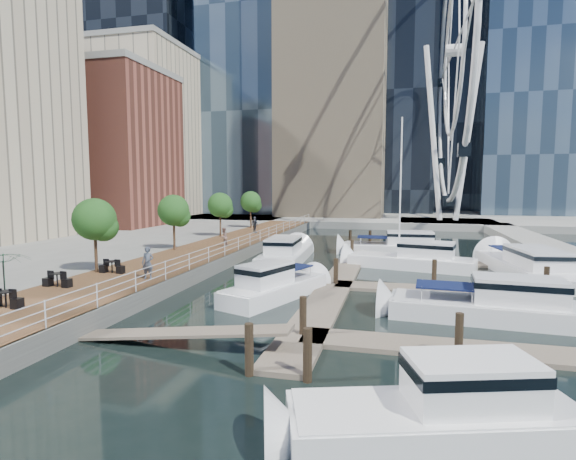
# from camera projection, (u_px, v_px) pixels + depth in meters

# --- Properties ---
(ground) EXTENTS (520.00, 520.00, 0.00)m
(ground) POSITION_uv_depth(u_px,v_px,m) (250.00, 320.00, 21.42)
(ground) COLOR black
(ground) RESTS_ON ground
(boardwalk) EXTENTS (6.00, 60.00, 1.00)m
(boardwalk) POSITION_uv_depth(u_px,v_px,m) (206.00, 255.00, 38.00)
(boardwalk) COLOR brown
(boardwalk) RESTS_ON ground
(seawall) EXTENTS (0.25, 60.00, 1.00)m
(seawall) POSITION_uv_depth(u_px,v_px,m) (240.00, 256.00, 37.29)
(seawall) COLOR #595954
(seawall) RESTS_ON ground
(land_far) EXTENTS (200.00, 114.00, 1.00)m
(land_far) POSITION_uv_depth(u_px,v_px,m) (373.00, 207.00, 119.88)
(land_far) COLOR gray
(land_far) RESTS_ON ground
(breakwater) EXTENTS (4.00, 60.00, 1.00)m
(breakwater) POSITION_uv_depth(u_px,v_px,m) (568.00, 259.00, 35.90)
(breakwater) COLOR gray
(breakwater) RESTS_ON ground
(pier) EXTENTS (14.00, 12.00, 1.00)m
(pier) POSITION_uv_depth(u_px,v_px,m) (447.00, 224.00, 68.24)
(pier) COLOR gray
(pier) RESTS_ON ground
(railing) EXTENTS (0.10, 60.00, 1.05)m
(railing) POSITION_uv_depth(u_px,v_px,m) (238.00, 244.00, 37.21)
(railing) COLOR white
(railing) RESTS_ON boardwalk
(floating_docks) EXTENTS (16.00, 34.00, 2.60)m
(floating_docks) POSITION_uv_depth(u_px,v_px,m) (416.00, 276.00, 29.10)
(floating_docks) COLOR #6D6051
(floating_docks) RESTS_ON ground
(midrise_condos) EXTENTS (19.00, 67.00, 28.00)m
(midrise_condos) POSITION_uv_depth(u_px,v_px,m) (56.00, 126.00, 53.99)
(midrise_condos) COLOR #BCAD8E
(midrise_condos) RESTS_ON ground
(ferris_wheel) EXTENTS (5.80, 45.60, 47.80)m
(ferris_wheel) POSITION_uv_depth(u_px,v_px,m) (454.00, 51.00, 65.68)
(ferris_wheel) COLOR white
(ferris_wheel) RESTS_ON ground
(street_trees) EXTENTS (2.60, 42.60, 4.60)m
(street_trees) POSITION_uv_depth(u_px,v_px,m) (174.00, 210.00, 37.23)
(street_trees) COLOR #3F2B1C
(street_trees) RESTS_ON ground
(cafe_tables) EXTENTS (2.50, 13.70, 0.74)m
(cafe_tables) POSITION_uv_depth(u_px,v_px,m) (34.00, 289.00, 21.83)
(cafe_tables) COLOR black
(cafe_tables) RESTS_ON ground
(yacht_foreground) EXTENTS (10.38, 3.43, 2.15)m
(yacht_foreground) POSITION_uv_depth(u_px,v_px,m) (491.00, 321.00, 21.26)
(yacht_foreground) COLOR silver
(yacht_foreground) RESTS_ON ground
(pedestrian_near) EXTENTS (0.74, 0.53, 1.89)m
(pedestrian_near) POSITION_uv_depth(u_px,v_px,m) (148.00, 263.00, 25.74)
(pedestrian_near) COLOR #454E5C
(pedestrian_near) RESTS_ON boardwalk
(pedestrian_mid) EXTENTS (0.71, 0.88, 1.69)m
(pedestrian_mid) POSITION_uv_depth(u_px,v_px,m) (224.00, 237.00, 39.31)
(pedestrian_mid) COLOR #8B6A60
(pedestrian_mid) RESTS_ON boardwalk
(pedestrian_far) EXTENTS (1.15, 1.01, 1.87)m
(pedestrian_far) POSITION_uv_depth(u_px,v_px,m) (255.00, 225.00, 50.20)
(pedestrian_far) COLOR #383D47
(pedestrian_far) RESTS_ON boardwalk
(moored_yachts) EXTENTS (22.55, 35.38, 11.50)m
(moored_yachts) POSITION_uv_depth(u_px,v_px,m) (404.00, 272.00, 33.14)
(moored_yachts) COLOR white
(moored_yachts) RESTS_ON ground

